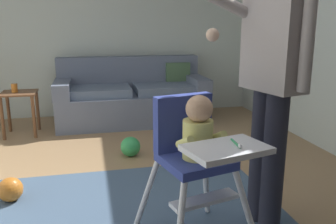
{
  "coord_description": "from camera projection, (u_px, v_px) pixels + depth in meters",
  "views": [
    {
      "loc": [
        -0.24,
        -2.35,
        1.29
      ],
      "look_at": [
        0.23,
        -0.26,
        0.76
      ],
      "focal_mm": 37.83,
      "sensor_mm": 36.0,
      "label": 1
    }
  ],
  "objects": [
    {
      "name": "side_table",
      "position": [
        20.0,
        104.0,
        4.18
      ],
      "size": [
        0.4,
        0.4,
        0.52
      ],
      "color": "brown",
      "rests_on": "ground"
    },
    {
      "name": "adult_standing",
      "position": [
        272.0,
        78.0,
        2.15
      ],
      "size": [
        0.59,
        0.5,
        1.72
      ],
      "rotation": [
        0.0,
        0.0,
        -2.89
      ],
      "color": "#262735",
      "rests_on": "ground"
    },
    {
      "name": "toy_ball",
      "position": [
        10.0,
        190.0,
        2.65
      ],
      "size": [
        0.18,
        0.18,
        0.18
      ],
      "primitive_type": "sphere",
      "color": "orange",
      "rests_on": "ground"
    },
    {
      "name": "high_chair",
      "position": [
        196.0,
        145.0,
        2.0
      ],
      "size": [
        0.73,
        0.82,
        0.93
      ],
      "rotation": [
        0.0,
        0.0,
        -1.33
      ],
      "color": "white",
      "rests_on": "ground"
    },
    {
      "name": "sippy_cup",
      "position": [
        14.0,
        88.0,
        4.13
      ],
      "size": [
        0.07,
        0.07,
        0.1
      ],
      "primitive_type": "cylinder",
      "color": "orange",
      "rests_on": "side_table"
    },
    {
      "name": "couch",
      "position": [
        132.0,
        97.0,
        4.8
      ],
      "size": [
        1.97,
        0.86,
        0.86
      ],
      "rotation": [
        0.0,
        0.0,
        -1.57
      ],
      "color": "slate",
      "rests_on": "ground"
    },
    {
      "name": "ground",
      "position": [
        130.0,
        212.0,
        2.6
      ],
      "size": [
        5.91,
        7.27,
        0.1
      ],
      "primitive_type": "cube",
      "color": "#A07C55"
    },
    {
      "name": "wall_far",
      "position": [
        104.0,
        23.0,
        4.99
      ],
      "size": [
        5.11,
        0.06,
        2.63
      ],
      "primitive_type": "cube",
      "color": "silver",
      "rests_on": "ground"
    },
    {
      "name": "toy_ball_second",
      "position": [
        130.0,
        147.0,
        3.55
      ],
      "size": [
        0.2,
        0.2,
        0.2
      ],
      "primitive_type": "sphere",
      "color": "green",
      "rests_on": "ground"
    }
  ]
}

